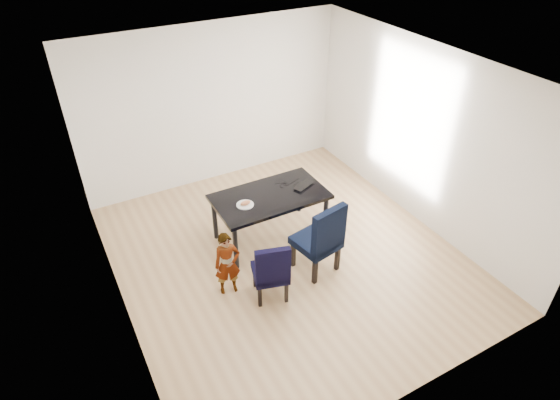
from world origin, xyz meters
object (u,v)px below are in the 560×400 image
dining_table (270,216)px  chair_left (270,268)px  child (227,264)px  chair_right (316,236)px  plate (245,205)px  laptop (301,184)px

dining_table → chair_left: bearing=-117.8°
chair_left → child: (-0.44, 0.31, 0.01)m
dining_table → chair_left: 1.17m
chair_left → chair_right: bearing=27.1°
dining_table → chair_right: (0.23, -0.89, 0.17)m
plate → chair_left: bearing=-97.8°
dining_table → laptop: (0.52, 0.01, 0.39)m
child → chair_right: bearing=3.1°
chair_right → laptop: (0.30, 0.90, 0.22)m
chair_left → child: size_ratio=0.98×
chair_left → laptop: 1.53m
chair_left → laptop: chair_left is taller
dining_table → plate: size_ratio=6.69×
dining_table → plate: 0.56m
laptop → chair_right: bearing=49.4°
chair_right → plate: size_ratio=4.58×
child → dining_table: bearing=47.1°
chair_left → chair_right: 0.79m
plate → laptop: (0.93, 0.07, 0.01)m
chair_left → laptop: size_ratio=2.56×
plate → laptop: 0.94m
chair_left → laptop: (1.07, 1.05, 0.32)m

